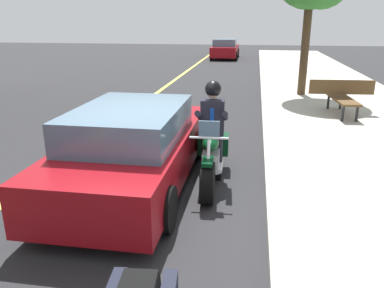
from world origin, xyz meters
TOP-DOWN VIEW (x-y plane):
  - ground_plane at (0.00, 0.00)m, footprint 80.00×80.00m
  - lane_center_stripe at (0.00, -2.00)m, footprint 60.00×0.16m
  - motorcycle_main at (-0.72, 1.06)m, footprint 2.22×0.65m
  - rider_main at (-0.90, 1.05)m, footprint 0.64×0.57m
  - car_silver at (-23.45, -0.53)m, footprint 4.60×1.92m
  - car_dark at (-0.35, -0.20)m, footprint 4.60×1.92m
  - bench_sidewalk at (-5.71, 4.19)m, footprint 1.83×1.80m

SIDE VIEW (x-z plane):
  - ground_plane at x=0.00m, z-range 0.00..0.00m
  - lane_center_stripe at x=0.00m, z-range 0.00..0.01m
  - motorcycle_main at x=-0.72m, z-range -0.18..1.08m
  - car_silver at x=-23.45m, z-range -0.01..1.39m
  - car_dark at x=-0.35m, z-range -0.01..1.39m
  - bench_sidewalk at x=-5.71m, z-range 0.24..1.19m
  - rider_main at x=-0.90m, z-range 0.17..1.91m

